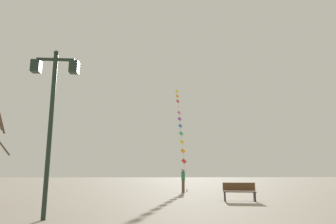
{
  "coord_description": "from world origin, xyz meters",
  "views": [
    {
      "loc": [
        -0.07,
        -2.45,
        1.36
      ],
      "look_at": [
        1.52,
        18.77,
        5.7
      ],
      "focal_mm": 32.13,
      "sensor_mm": 36.0,
      "label": 1
    }
  ],
  "objects_px": {
    "park_bench": "(239,192)",
    "twin_lantern_lamp_post": "(53,99)",
    "kite_train": "(180,123)",
    "kite_flyer": "(183,180)"
  },
  "relations": [
    {
      "from": "park_bench",
      "to": "twin_lantern_lamp_post",
      "type": "bearing_deg",
      "value": -131.33
    },
    {
      "from": "kite_train",
      "to": "park_bench",
      "type": "height_order",
      "value": "kite_train"
    },
    {
      "from": "twin_lantern_lamp_post",
      "to": "park_bench",
      "type": "xyz_separation_m",
      "value": [
        7.66,
        5.61,
        -3.2
      ]
    },
    {
      "from": "kite_flyer",
      "to": "park_bench",
      "type": "distance_m",
      "value": 7.12
    },
    {
      "from": "kite_train",
      "to": "kite_flyer",
      "type": "distance_m",
      "value": 10.52
    },
    {
      "from": "kite_train",
      "to": "park_bench",
      "type": "relative_size",
      "value": 8.88
    },
    {
      "from": "twin_lantern_lamp_post",
      "to": "kite_flyer",
      "type": "distance_m",
      "value": 13.95
    },
    {
      "from": "twin_lantern_lamp_post",
      "to": "kite_train",
      "type": "distance_m",
      "value": 22.47
    },
    {
      "from": "twin_lantern_lamp_post",
      "to": "kite_train",
      "type": "height_order",
      "value": "kite_train"
    },
    {
      "from": "twin_lantern_lamp_post",
      "to": "park_bench",
      "type": "height_order",
      "value": "twin_lantern_lamp_post"
    }
  ]
}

